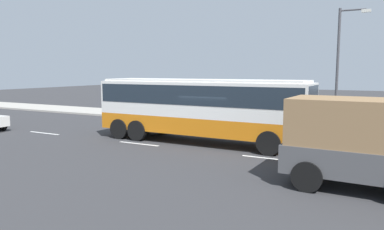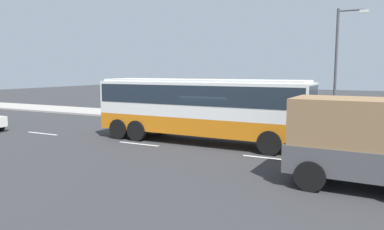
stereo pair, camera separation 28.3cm
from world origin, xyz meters
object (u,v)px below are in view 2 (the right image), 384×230
object	(u,v)px
pedestrian_near_curb	(222,107)
street_lamp	(339,62)
coach_bus	(201,103)
pedestrian_at_crossing	(242,109)

from	to	relation	value
pedestrian_near_curb	street_lamp	distance (m)	9.04
coach_bus	street_lamp	distance (m)	9.06
pedestrian_near_curb	street_lamp	world-z (taller)	street_lamp
pedestrian_near_curb	street_lamp	bearing A→B (deg)	-50.72
pedestrian_at_crossing	street_lamp	world-z (taller)	street_lamp
pedestrian_near_curb	pedestrian_at_crossing	distance (m)	2.12
pedestrian_near_curb	pedestrian_at_crossing	bearing A→B (deg)	-63.20
coach_bus	street_lamp	xyz separation A→B (m)	(6.03, 6.40, 2.22)
coach_bus	pedestrian_near_curb	bearing A→B (deg)	105.57
street_lamp	pedestrian_at_crossing	bearing A→B (deg)	171.08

